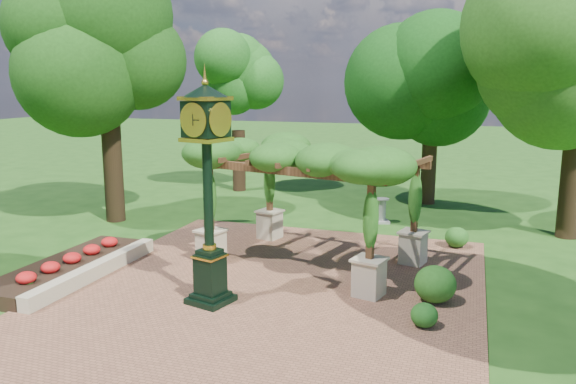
% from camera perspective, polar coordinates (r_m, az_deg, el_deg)
% --- Properties ---
extents(ground, '(120.00, 120.00, 0.00)m').
position_cam_1_polar(ground, '(12.95, -3.57, -11.62)').
color(ground, '#1E4714').
rests_on(ground, ground).
extents(brick_plaza, '(10.00, 12.00, 0.04)m').
position_cam_1_polar(brick_plaza, '(13.81, -1.99, -10.05)').
color(brick_plaza, brown).
rests_on(brick_plaza, ground).
extents(border_wall, '(0.35, 5.00, 0.40)m').
position_cam_1_polar(border_wall, '(15.49, -18.99, -7.60)').
color(border_wall, '#C6B793').
rests_on(border_wall, ground).
extents(flower_bed, '(1.50, 5.00, 0.36)m').
position_cam_1_polar(flower_bed, '(16.04, -21.57, -7.21)').
color(flower_bed, red).
rests_on(flower_bed, ground).
extents(pedestal_clock, '(1.21, 1.21, 5.03)m').
position_cam_1_polar(pedestal_clock, '(12.45, -8.20, 1.76)').
color(pedestal_clock, black).
rests_on(pedestal_clock, brick_plaza).
extents(pergola, '(6.31, 4.78, 3.54)m').
position_cam_1_polar(pergola, '(15.25, 2.48, 3.16)').
color(pergola, '#C2B290').
rests_on(pergola, brick_plaza).
extents(sundial, '(0.65, 0.65, 0.90)m').
position_cam_1_polar(sundial, '(20.61, 9.55, -2.03)').
color(sundial, gray).
rests_on(sundial, ground).
extents(shrub_front, '(0.58, 0.58, 0.51)m').
position_cam_1_polar(shrub_front, '(12.12, 13.68, -12.06)').
color(shrub_front, '#1C5017').
rests_on(shrub_front, brick_plaza).
extents(shrub_mid, '(1.06, 1.06, 0.85)m').
position_cam_1_polar(shrub_mid, '(13.41, 14.72, -9.04)').
color(shrub_mid, '#245B19').
rests_on(shrub_mid, brick_plaza).
extents(shrub_back, '(0.91, 0.91, 0.63)m').
position_cam_1_polar(shrub_back, '(17.96, 16.76, -4.42)').
color(shrub_back, '#225518').
rests_on(shrub_back, brick_plaza).
extents(tree_west_near, '(4.05, 4.05, 9.15)m').
position_cam_1_polar(tree_west_near, '(21.18, -18.02, 13.93)').
color(tree_west_near, '#2F2012').
rests_on(tree_west_near, ground).
extents(tree_west_far, '(3.07, 3.07, 7.34)m').
position_cam_1_polar(tree_west_far, '(26.23, -5.14, 10.96)').
color(tree_west_far, '#301E12').
rests_on(tree_west_far, ground).
extents(tree_north, '(4.20, 4.20, 6.69)m').
position_cam_1_polar(tree_north, '(23.91, 14.44, 9.71)').
color(tree_north, '#382716').
rests_on(tree_north, ground).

